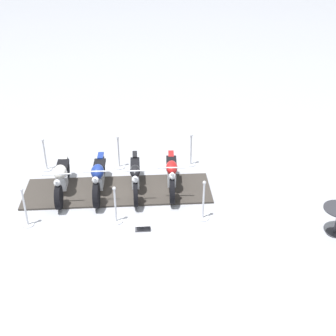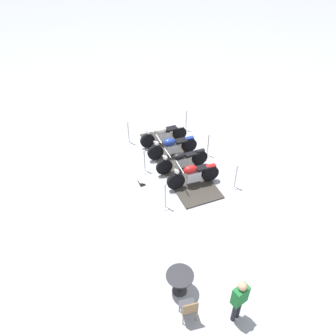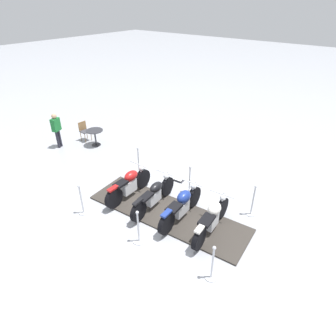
{
  "view_description": "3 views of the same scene",
  "coord_description": "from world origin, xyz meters",
  "px_view_note": "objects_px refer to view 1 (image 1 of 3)",
  "views": [
    {
      "loc": [
        10.62,
        1.68,
        6.85
      ],
      "look_at": [
        -0.16,
        1.42,
        0.7
      ],
      "focal_mm": 47.63,
      "sensor_mm": 36.0,
      "label": 1
    },
    {
      "loc": [
        3.51,
        10.23,
        8.34
      ],
      "look_at": [
        0.84,
        1.44,
        1.02
      ],
      "focal_mm": 34.7,
      "sensor_mm": 36.0,
      "label": 2
    },
    {
      "loc": [
        -5.51,
        -4.42,
        5.95
      ],
      "look_at": [
        0.81,
        0.6,
        1.08
      ],
      "focal_mm": 30.77,
      "sensor_mm": 36.0,
      "label": 3
    }
  ],
  "objects_px": {
    "stanchion_left_mid": "(119,158)",
    "stanchion_left_rear": "(191,154)",
    "stanchion_left_front": "(46,159)",
    "stanchion_right_front": "(26,212)",
    "info_placard": "(143,228)",
    "motorcycle_navy": "(99,177)",
    "stanchion_right_rear": "(203,207)",
    "motorcycle_black": "(135,176)",
    "motorcycle_maroon": "(172,174)",
    "stanchion_right_mid": "(116,211)",
    "motorcycle_cream": "(62,178)"
  },
  "relations": [
    {
      "from": "motorcycle_black",
      "to": "stanchion_right_front",
      "type": "bearing_deg",
      "value": -63.31
    },
    {
      "from": "stanchion_left_mid",
      "to": "info_placard",
      "type": "height_order",
      "value": "stanchion_left_mid"
    },
    {
      "from": "motorcycle_cream",
      "to": "stanchion_right_mid",
      "type": "xyz_separation_m",
      "value": [
        1.25,
        1.64,
        -0.19
      ]
    },
    {
      "from": "stanchion_left_mid",
      "to": "stanchion_left_rear",
      "type": "height_order",
      "value": "stanchion_left_mid"
    },
    {
      "from": "stanchion_right_rear",
      "to": "stanchion_right_front",
      "type": "xyz_separation_m",
      "value": [
        0.41,
        -4.44,
        0.04
      ]
    },
    {
      "from": "stanchion_left_mid",
      "to": "motorcycle_black",
      "type": "bearing_deg",
      "value": 24.5
    },
    {
      "from": "motorcycle_navy",
      "to": "motorcycle_black",
      "type": "height_order",
      "value": "motorcycle_navy"
    },
    {
      "from": "motorcycle_cream",
      "to": "stanchion_right_rear",
      "type": "height_order",
      "value": "stanchion_right_rear"
    },
    {
      "from": "stanchion_right_front",
      "to": "stanchion_right_mid",
      "type": "bearing_deg",
      "value": 95.22
    },
    {
      "from": "stanchion_left_rear",
      "to": "motorcycle_navy",
      "type": "bearing_deg",
      "value": -56.79
    },
    {
      "from": "motorcycle_maroon",
      "to": "stanchion_right_mid",
      "type": "xyz_separation_m",
      "value": [
        1.52,
        -1.39,
        -0.2
      ]
    },
    {
      "from": "stanchion_left_front",
      "to": "stanchion_right_rear",
      "type": "bearing_deg",
      "value": 62.71
    },
    {
      "from": "stanchion_left_front",
      "to": "stanchion_right_mid",
      "type": "relative_size",
      "value": 1.01
    },
    {
      "from": "stanchion_right_front",
      "to": "motorcycle_cream",
      "type": "bearing_deg",
      "value": 158.34
    },
    {
      "from": "motorcycle_navy",
      "to": "stanchion_left_mid",
      "type": "distance_m",
      "value": 1.56
    },
    {
      "from": "stanchion_left_front",
      "to": "stanchion_right_mid",
      "type": "distance_m",
      "value": 3.61
    },
    {
      "from": "stanchion_right_front",
      "to": "motorcycle_navy",
      "type": "bearing_deg",
      "value": 134.09
    },
    {
      "from": "stanchion_left_front",
      "to": "stanchion_left_rear",
      "type": "height_order",
      "value": "stanchion_left_rear"
    },
    {
      "from": "motorcycle_cream",
      "to": "stanchion_left_rear",
      "type": "relative_size",
      "value": 2.06
    },
    {
      "from": "stanchion_left_rear",
      "to": "info_placard",
      "type": "bearing_deg",
      "value": -20.61
    },
    {
      "from": "motorcycle_black",
      "to": "stanchion_left_rear",
      "type": "bearing_deg",
      "value": 129.9
    },
    {
      "from": "motorcycle_navy",
      "to": "stanchion_right_rear",
      "type": "height_order",
      "value": "stanchion_right_rear"
    },
    {
      "from": "stanchion_left_mid",
      "to": "stanchion_right_mid",
      "type": "height_order",
      "value": "stanchion_left_mid"
    },
    {
      "from": "motorcycle_black",
      "to": "stanchion_right_front",
      "type": "relative_size",
      "value": 2.02
    },
    {
      "from": "motorcycle_black",
      "to": "stanchion_right_front",
      "type": "distance_m",
      "value": 3.07
    },
    {
      "from": "motorcycle_navy",
      "to": "stanchion_left_mid",
      "type": "height_order",
      "value": "stanchion_left_mid"
    },
    {
      "from": "motorcycle_black",
      "to": "stanchion_left_mid",
      "type": "bearing_deg",
      "value": -160.96
    },
    {
      "from": "motorcycle_navy",
      "to": "stanchion_left_rear",
      "type": "distance_m",
      "value": 3.11
    },
    {
      "from": "motorcycle_cream",
      "to": "motorcycle_navy",
      "type": "height_order",
      "value": "motorcycle_navy"
    },
    {
      "from": "motorcycle_black",
      "to": "motorcycle_maroon",
      "type": "bearing_deg",
      "value": 89.8
    },
    {
      "from": "stanchion_right_front",
      "to": "stanchion_right_mid",
      "type": "xyz_separation_m",
      "value": [
        -0.2,
        2.22,
        -0.06
      ]
    },
    {
      "from": "motorcycle_navy",
      "to": "stanchion_right_rear",
      "type": "xyz_separation_m",
      "value": [
        1.13,
        2.85,
        -0.17
      ]
    },
    {
      "from": "stanchion_right_front",
      "to": "motorcycle_black",
      "type": "bearing_deg",
      "value": 122.15
    },
    {
      "from": "stanchion_right_rear",
      "to": "stanchion_left_front",
      "type": "bearing_deg",
      "value": -117.29
    },
    {
      "from": "stanchion_right_rear",
      "to": "stanchion_right_mid",
      "type": "height_order",
      "value": "stanchion_right_rear"
    },
    {
      "from": "motorcycle_maroon",
      "to": "stanchion_left_rear",
      "type": "height_order",
      "value": "stanchion_left_rear"
    },
    {
      "from": "stanchion_right_rear",
      "to": "stanchion_left_mid",
      "type": "height_order",
      "value": "stanchion_right_rear"
    },
    {
      "from": "stanchion_right_mid",
      "to": "info_placard",
      "type": "relative_size",
      "value": 2.66
    },
    {
      "from": "motorcycle_navy",
      "to": "motorcycle_black",
      "type": "bearing_deg",
      "value": 91.72
    },
    {
      "from": "stanchion_left_front",
      "to": "stanchion_right_mid",
      "type": "xyz_separation_m",
      "value": [
        2.63,
        2.48,
        -0.02
      ]
    },
    {
      "from": "motorcycle_navy",
      "to": "stanchion_left_front",
      "type": "height_order",
      "value": "stanchion_left_front"
    },
    {
      "from": "motorcycle_cream",
      "to": "motorcycle_maroon",
      "type": "height_order",
      "value": "motorcycle_maroon"
    },
    {
      "from": "motorcycle_cream",
      "to": "stanchion_left_rear",
      "type": "bearing_deg",
      "value": 110.37
    },
    {
      "from": "motorcycle_cream",
      "to": "stanchion_left_mid",
      "type": "bearing_deg",
      "value": 132.82
    },
    {
      "from": "stanchion_left_mid",
      "to": "stanchion_left_front",
      "type": "bearing_deg",
      "value": -84.78
    },
    {
      "from": "motorcycle_maroon",
      "to": "stanchion_right_mid",
      "type": "height_order",
      "value": "motorcycle_maroon"
    },
    {
      "from": "stanchion_right_front",
      "to": "info_placard",
      "type": "bearing_deg",
      "value": 87.74
    },
    {
      "from": "stanchion_right_rear",
      "to": "stanchion_right_front",
      "type": "distance_m",
      "value": 4.46
    },
    {
      "from": "stanchion_right_rear",
      "to": "motorcycle_navy",
      "type": "bearing_deg",
      "value": -111.65
    },
    {
      "from": "info_placard",
      "to": "stanchion_left_rear",
      "type": "bearing_deg",
      "value": -115.83
    }
  ]
}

